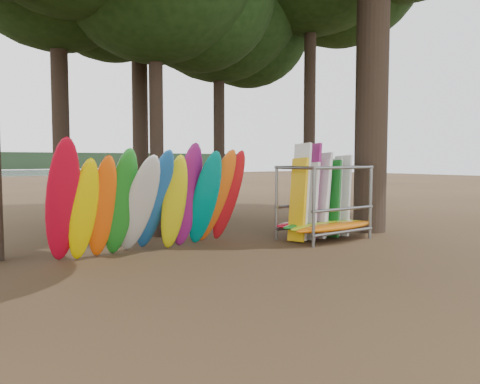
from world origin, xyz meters
TOP-DOWN VIEW (x-y plane):
  - ground at (0.00, 0.00)m, footprint 120.00×120.00m
  - kayak_row at (-2.07, 1.30)m, footprint 5.39×2.04m
  - storage_rack at (2.76, 0.24)m, footprint 3.11×1.59m

SIDE VIEW (x-z plane):
  - ground at x=0.00m, z-range 0.00..0.00m
  - storage_rack at x=2.76m, z-range -0.41..2.42m
  - kayak_row at x=-2.07m, z-range -0.19..2.76m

